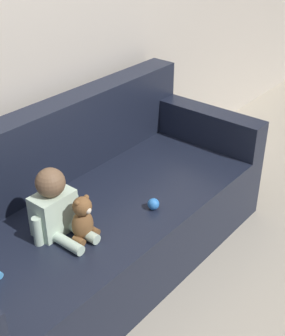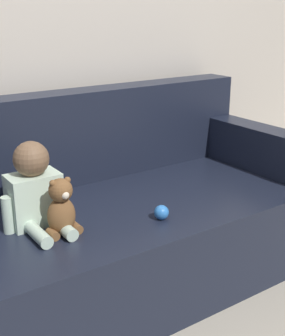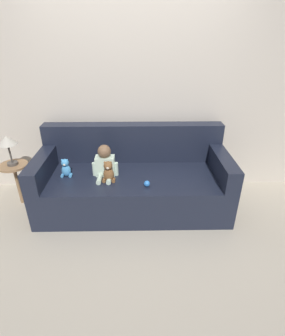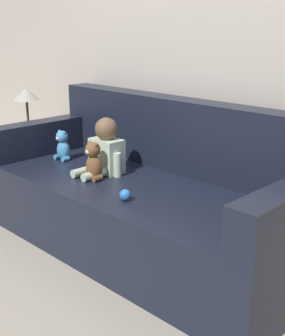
{
  "view_description": "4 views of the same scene",
  "coord_description": "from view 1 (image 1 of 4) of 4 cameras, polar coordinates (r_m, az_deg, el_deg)",
  "views": [
    {
      "loc": [
        -1.51,
        -1.56,
        1.94
      ],
      "look_at": [
        0.22,
        -0.14,
        0.63
      ],
      "focal_mm": 50.0,
      "sensor_mm": 36.0,
      "label": 1
    },
    {
      "loc": [
        -0.97,
        -1.76,
        1.32
      ],
      "look_at": [
        0.15,
        -0.12,
        0.64
      ],
      "focal_mm": 50.0,
      "sensor_mm": 36.0,
      "label": 2
    },
    {
      "loc": [
        0.06,
        -2.65,
        1.93
      ],
      "look_at": [
        0.11,
        -0.12,
        0.59
      ],
      "focal_mm": 28.0,
      "sensor_mm": 36.0,
      "label": 3
    },
    {
      "loc": [
        1.93,
        -1.92,
        1.39
      ],
      "look_at": [
        0.15,
        -0.13,
        0.6
      ],
      "focal_mm": 50.0,
      "sensor_mm": 36.0,
      "label": 4
    }
  ],
  "objects": [
    {
      "name": "toy_ball",
      "position": [
        2.56,
        1.35,
        -4.41
      ],
      "size": [
        0.06,
        0.06,
        0.06
      ],
      "color": "#337FDB",
      "rests_on": "couch"
    },
    {
      "name": "teddy_bear_brown",
      "position": [
        2.33,
        -7.29,
        -6.21
      ],
      "size": [
        0.14,
        0.11,
        0.24
      ],
      "color": "brown",
      "rests_on": "couch"
    },
    {
      "name": "wall_back",
      "position": [
        2.67,
        -15.19,
        15.55
      ],
      "size": [
        8.0,
        0.05,
        2.6
      ],
      "color": "beige",
      "rests_on": "ground_plane"
    },
    {
      "name": "couch",
      "position": [
        2.74,
        -6.19,
        -6.01
      ],
      "size": [
        2.18,
        0.93,
        0.92
      ],
      "color": "black",
      "rests_on": "ground_plane"
    },
    {
      "name": "ground_plane",
      "position": [
        2.91,
        -4.97,
        -11.53
      ],
      "size": [
        12.0,
        12.0,
        0.0
      ],
      "primitive_type": "plane",
      "color": "#B7AD99"
    },
    {
      "name": "person_baby",
      "position": [
        2.37,
        -10.64,
        -4.68
      ],
      "size": [
        0.3,
        0.32,
        0.36
      ],
      "color": "silver",
      "rests_on": "couch"
    }
  ]
}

